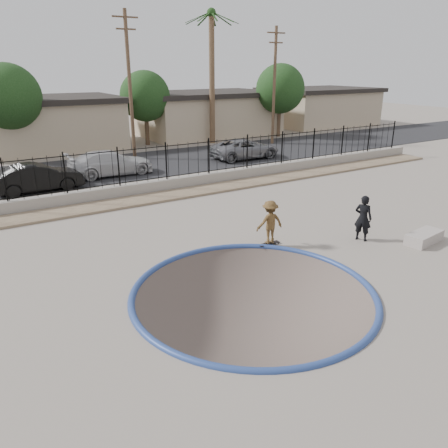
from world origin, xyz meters
name	(u,v)px	position (x,y,z in m)	size (l,w,h in m)	color
ground	(112,210)	(0.00, 12.00, -1.10)	(120.00, 120.00, 2.20)	slate
bowl_pit	(253,293)	(0.00, -1.00, 0.00)	(6.84, 6.84, 1.80)	#4C413A
coping_ring	(253,293)	(0.00, -1.00, 0.00)	(7.04, 7.04, 0.20)	navy
rock_strip	(129,202)	(0.00, 9.20, 0.06)	(42.00, 1.60, 0.11)	#967E62
retaining_wall	(121,192)	(0.00, 10.30, 0.30)	(42.00, 0.45, 0.60)	gray
fence	(119,167)	(0.00, 10.30, 1.50)	(40.00, 0.04, 1.80)	black
street	(85,171)	(0.00, 17.00, 0.02)	(90.00, 8.00, 0.04)	black
house_center	(49,123)	(0.00, 26.50, 1.97)	(10.60, 8.60, 3.90)	tan
house_east	(207,113)	(14.00, 26.50, 1.97)	(12.60, 8.60, 3.90)	tan
house_east_far	(318,106)	(28.00, 26.50, 1.97)	(11.60, 8.60, 3.90)	tan
palm_right	(212,49)	(12.00, 22.00, 7.33)	(2.30, 2.30, 10.30)	brown
utility_pole_mid	(130,84)	(4.00, 19.00, 4.96)	(1.70, 0.24, 9.50)	#473323
utility_pole_right	(274,85)	(16.00, 19.00, 4.70)	(1.70, 0.24, 9.00)	#473323
street_tree_left	(8,97)	(-3.00, 23.00, 4.19)	(4.32, 4.32, 6.36)	#473323
street_tree_mid	(145,96)	(7.00, 24.00, 3.84)	(3.96, 3.96, 5.83)	#473323
street_tree_right	(280,89)	(19.00, 22.00, 4.19)	(4.32, 4.32, 6.36)	#473323
skater	(270,225)	(2.53, 1.60, 0.79)	(1.02, 0.58, 1.57)	brown
skateboard	(269,244)	(2.53, 1.60, 0.06)	(0.85, 0.22, 0.07)	black
videographer	(363,218)	(5.74, 0.22, 0.86)	(0.63, 0.41, 1.72)	black
concrete_ledge	(424,237)	(7.50, -1.16, 0.20)	(1.60, 0.70, 0.40)	#9D938C
car_b	(38,178)	(-3.24, 13.45, 0.76)	(1.52, 4.37, 1.44)	black
car_c	(110,163)	(1.04, 15.00, 0.76)	(2.02, 4.96, 1.44)	silver
car_d	(245,149)	(10.53, 15.00, 0.72)	(2.25, 4.89, 1.36)	gray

